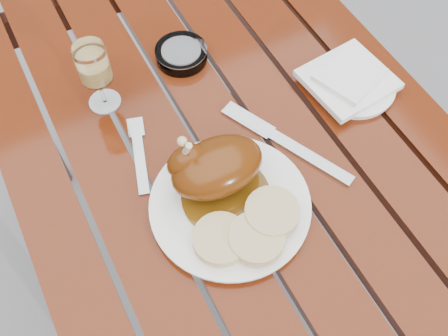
# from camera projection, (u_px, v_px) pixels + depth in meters

# --- Properties ---
(ground) EXTENTS (60.00, 60.00, 0.00)m
(ground) POSITION_uv_depth(u_px,v_px,m) (225.00, 267.00, 1.59)
(ground) COLOR slate
(ground) RESTS_ON ground
(table) EXTENTS (0.80, 1.20, 0.75)m
(table) POSITION_uv_depth(u_px,v_px,m) (225.00, 216.00, 1.27)
(table) COLOR #65220C
(table) RESTS_ON ground
(dinner_plate) EXTENTS (0.31, 0.31, 0.02)m
(dinner_plate) POSITION_uv_depth(u_px,v_px,m) (230.00, 206.00, 0.85)
(dinner_plate) COLOR white
(dinner_plate) RESTS_ON table
(roast_duck) EXTENTS (0.16, 0.17, 0.12)m
(roast_duck) POSITION_uv_depth(u_px,v_px,m) (214.00, 168.00, 0.83)
(roast_duck) COLOR #5E370A
(roast_duck) RESTS_ON dinner_plate
(bread_dumplings) EXTENTS (0.19, 0.12, 0.03)m
(bread_dumplings) POSITION_uv_depth(u_px,v_px,m) (250.00, 230.00, 0.80)
(bread_dumplings) COLOR beige
(bread_dumplings) RESTS_ON dinner_plate
(wine_glass) EXTENTS (0.07, 0.07, 0.15)m
(wine_glass) POSITION_uv_depth(u_px,v_px,m) (97.00, 77.00, 0.92)
(wine_glass) COLOR #F2CC6E
(wine_glass) RESTS_ON table
(side_plate) EXTENTS (0.21, 0.21, 0.01)m
(side_plate) POSITION_uv_depth(u_px,v_px,m) (354.00, 86.00, 0.99)
(side_plate) COLOR white
(side_plate) RESTS_ON table
(napkin) EXTENTS (0.17, 0.16, 0.01)m
(napkin) POSITION_uv_depth(u_px,v_px,m) (348.00, 79.00, 0.98)
(napkin) COLOR white
(napkin) RESTS_ON side_plate
(ashtray) EXTENTS (0.12, 0.12, 0.03)m
(ashtray) POSITION_uv_depth(u_px,v_px,m) (181.00, 54.00, 1.03)
(ashtray) COLOR #B2B7BC
(ashtray) RESTS_ON table
(fork) EXTENTS (0.06, 0.15, 0.01)m
(fork) POSITION_uv_depth(u_px,v_px,m) (140.00, 158.00, 0.91)
(fork) COLOR gray
(fork) RESTS_ON table
(knife) EXTENTS (0.12, 0.23, 0.01)m
(knife) POSITION_uv_depth(u_px,v_px,m) (295.00, 149.00, 0.92)
(knife) COLOR gray
(knife) RESTS_ON table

